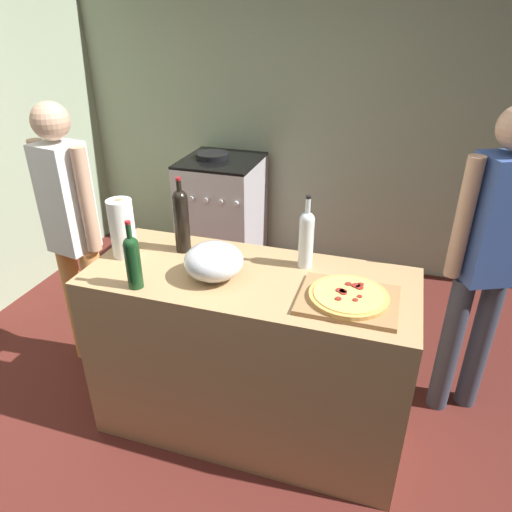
{
  "coord_description": "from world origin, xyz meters",
  "views": [
    {
      "loc": [
        0.8,
        -1.12,
        1.97
      ],
      "look_at": [
        0.22,
        0.72,
        0.96
      ],
      "focal_mm": 33.1,
      "sensor_mm": 36.0,
      "label": 1
    }
  ],
  "objects_px": {
    "pizza": "(349,296)",
    "paper_towel_roll": "(122,229)",
    "stove": "(223,214)",
    "mixing_bowl": "(214,261)",
    "person_in_stripes": "(72,229)",
    "wine_bottle_dark": "(306,237)",
    "person_in_red": "(488,254)",
    "wine_bottle_amber": "(181,218)",
    "wine_bottle_green": "(133,260)"
  },
  "relations": [
    {
      "from": "pizza",
      "to": "person_in_red",
      "type": "height_order",
      "value": "person_in_red"
    },
    {
      "from": "paper_towel_roll",
      "to": "wine_bottle_dark",
      "type": "bearing_deg",
      "value": 10.49
    },
    {
      "from": "stove",
      "to": "person_in_red",
      "type": "relative_size",
      "value": 0.6
    },
    {
      "from": "wine_bottle_green",
      "to": "wine_bottle_amber",
      "type": "distance_m",
      "value": 0.38
    },
    {
      "from": "paper_towel_roll",
      "to": "stove",
      "type": "bearing_deg",
      "value": 94.55
    },
    {
      "from": "mixing_bowl",
      "to": "wine_bottle_green",
      "type": "bearing_deg",
      "value": -149.04
    },
    {
      "from": "wine_bottle_green",
      "to": "person_in_stripes",
      "type": "xyz_separation_m",
      "value": [
        -0.65,
        0.43,
        -0.14
      ]
    },
    {
      "from": "paper_towel_roll",
      "to": "person_in_red",
      "type": "height_order",
      "value": "person_in_red"
    },
    {
      "from": "mixing_bowl",
      "to": "wine_bottle_green",
      "type": "xyz_separation_m",
      "value": [
        -0.29,
        -0.17,
        0.05
      ]
    },
    {
      "from": "pizza",
      "to": "wine_bottle_green",
      "type": "bearing_deg",
      "value": -170.18
    },
    {
      "from": "wine_bottle_amber",
      "to": "person_in_stripes",
      "type": "xyz_separation_m",
      "value": [
        -0.7,
        0.06,
        -0.18
      ]
    },
    {
      "from": "mixing_bowl",
      "to": "person_in_stripes",
      "type": "distance_m",
      "value": 0.98
    },
    {
      "from": "pizza",
      "to": "mixing_bowl",
      "type": "relative_size",
      "value": 1.24
    },
    {
      "from": "pizza",
      "to": "person_in_stripes",
      "type": "xyz_separation_m",
      "value": [
        -1.54,
        0.28,
        -0.04
      ]
    },
    {
      "from": "pizza",
      "to": "paper_towel_roll",
      "type": "distance_m",
      "value": 1.09
    },
    {
      "from": "stove",
      "to": "person_in_red",
      "type": "distance_m",
      "value": 2.16
    },
    {
      "from": "wine_bottle_amber",
      "to": "person_in_stripes",
      "type": "height_order",
      "value": "person_in_stripes"
    },
    {
      "from": "paper_towel_roll",
      "to": "wine_bottle_dark",
      "type": "relative_size",
      "value": 0.83
    },
    {
      "from": "wine_bottle_dark",
      "to": "person_in_red",
      "type": "bearing_deg",
      "value": 20.73
    },
    {
      "from": "wine_bottle_green",
      "to": "person_in_stripes",
      "type": "relative_size",
      "value": 0.19
    },
    {
      "from": "wine_bottle_green",
      "to": "person_in_stripes",
      "type": "bearing_deg",
      "value": 146.38
    },
    {
      "from": "wine_bottle_green",
      "to": "person_in_red",
      "type": "distance_m",
      "value": 1.63
    },
    {
      "from": "stove",
      "to": "paper_towel_roll",
      "type": "bearing_deg",
      "value": -85.45
    },
    {
      "from": "mixing_bowl",
      "to": "wine_bottle_green",
      "type": "relative_size",
      "value": 0.86
    },
    {
      "from": "person_in_stripes",
      "to": "wine_bottle_amber",
      "type": "bearing_deg",
      "value": -4.76
    },
    {
      "from": "person_in_stripes",
      "to": "person_in_red",
      "type": "height_order",
      "value": "person_in_red"
    },
    {
      "from": "person_in_stripes",
      "to": "person_in_red",
      "type": "bearing_deg",
      "value": 7.36
    },
    {
      "from": "person_in_stripes",
      "to": "stove",
      "type": "bearing_deg",
      "value": 76.68
    },
    {
      "from": "pizza",
      "to": "paper_towel_roll",
      "type": "xyz_separation_m",
      "value": [
        -1.09,
        0.09,
        0.11
      ]
    },
    {
      "from": "pizza",
      "to": "wine_bottle_amber",
      "type": "distance_m",
      "value": 0.88
    },
    {
      "from": "paper_towel_roll",
      "to": "person_in_stripes",
      "type": "bearing_deg",
      "value": 157.17
    },
    {
      "from": "wine_bottle_amber",
      "to": "person_in_stripes",
      "type": "relative_size",
      "value": 0.24
    },
    {
      "from": "person_in_stripes",
      "to": "person_in_red",
      "type": "relative_size",
      "value": 0.97
    },
    {
      "from": "mixing_bowl",
      "to": "wine_bottle_amber",
      "type": "xyz_separation_m",
      "value": [
        -0.24,
        0.2,
        0.09
      ]
    },
    {
      "from": "pizza",
      "to": "paper_towel_roll",
      "type": "bearing_deg",
      "value": 175.34
    },
    {
      "from": "stove",
      "to": "wine_bottle_dark",
      "type": "bearing_deg",
      "value": -55.57
    },
    {
      "from": "wine_bottle_amber",
      "to": "paper_towel_roll",
      "type": "bearing_deg",
      "value": -151.41
    },
    {
      "from": "wine_bottle_amber",
      "to": "person_in_stripes",
      "type": "bearing_deg",
      "value": 175.24
    },
    {
      "from": "paper_towel_roll",
      "to": "wine_bottle_dark",
      "type": "xyz_separation_m",
      "value": [
        0.85,
        0.16,
        0.01
      ]
    },
    {
      "from": "pizza",
      "to": "paper_towel_roll",
      "type": "height_order",
      "value": "paper_towel_roll"
    },
    {
      "from": "pizza",
      "to": "wine_bottle_amber",
      "type": "xyz_separation_m",
      "value": [
        -0.84,
        0.22,
        0.14
      ]
    },
    {
      "from": "mixing_bowl",
      "to": "wine_bottle_dark",
      "type": "bearing_deg",
      "value": 31.85
    },
    {
      "from": "mixing_bowl",
      "to": "wine_bottle_dark",
      "type": "xyz_separation_m",
      "value": [
        0.36,
        0.22,
        0.07
      ]
    },
    {
      "from": "paper_towel_roll",
      "to": "stove",
      "type": "height_order",
      "value": "paper_towel_roll"
    },
    {
      "from": "pizza",
      "to": "stove",
      "type": "height_order",
      "value": "stove"
    },
    {
      "from": "mixing_bowl",
      "to": "person_in_stripes",
      "type": "xyz_separation_m",
      "value": [
        -0.94,
        0.26,
        -0.09
      ]
    },
    {
      "from": "wine_bottle_dark",
      "to": "wine_bottle_green",
      "type": "distance_m",
      "value": 0.77
    },
    {
      "from": "mixing_bowl",
      "to": "person_in_stripes",
      "type": "bearing_deg",
      "value": 164.67
    },
    {
      "from": "stove",
      "to": "person_in_red",
      "type": "xyz_separation_m",
      "value": [
        1.79,
        -1.12,
        0.47
      ]
    },
    {
      "from": "pizza",
      "to": "mixing_bowl",
      "type": "bearing_deg",
      "value": 177.96
    }
  ]
}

